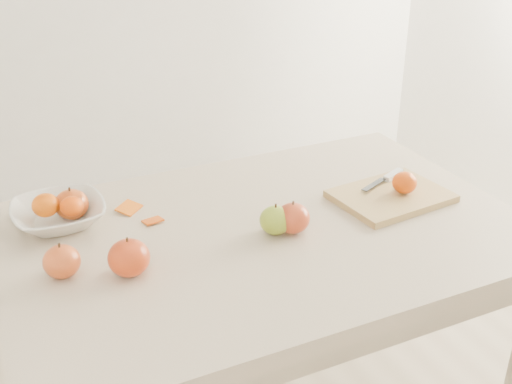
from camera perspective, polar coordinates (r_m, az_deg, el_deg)
name	(u,v)px	position (r m, az deg, el deg)	size (l,w,h in m)	color
table	(265,263)	(1.55, 0.80, -6.36)	(1.20, 0.80, 0.75)	beige
cutting_board	(391,196)	(1.65, 11.90, -0.36)	(0.28, 0.20, 0.02)	tan
board_tangerine	(404,183)	(1.65, 13.06, 0.82)	(0.06, 0.06, 0.05)	red
fruit_bowl	(59,214)	(1.57, -17.12, -1.92)	(0.21, 0.21, 0.05)	silver
bowl_tangerine_near	(46,205)	(1.56, -18.21, -1.11)	(0.06, 0.06, 0.06)	#E75C08
bowl_tangerine_far	(72,206)	(1.55, -16.05, -1.23)	(0.05, 0.05, 0.05)	#DF5207
orange_peel_a	(129,209)	(1.60, -11.21, -1.53)	(0.06, 0.04, 0.00)	orange
orange_peel_b	(153,221)	(1.54, -9.15, -2.60)	(0.04, 0.04, 0.00)	#D7510F
paring_knife	(390,176)	(1.72, 11.83, 1.36)	(0.16, 0.08, 0.01)	white
apple_green	(276,220)	(1.46, 1.75, -2.52)	(0.07, 0.07, 0.07)	#558817
apple_red_e	(293,218)	(1.46, 3.30, -2.33)	(0.08, 0.08, 0.07)	maroon
apple_red_a	(72,204)	(1.58, -16.07, -1.06)	(0.08, 0.08, 0.07)	#A52818
apple_red_b	(129,258)	(1.33, -11.23, -5.75)	(0.09, 0.09, 0.08)	#920606
apple_red_d	(62,261)	(1.36, -16.88, -5.93)	(0.08, 0.08, 0.07)	#A8210C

